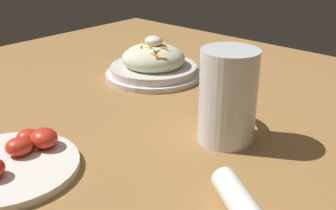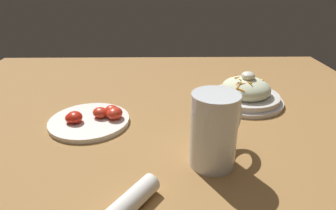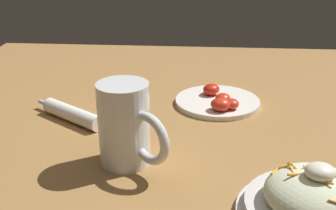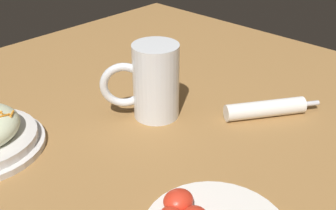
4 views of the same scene
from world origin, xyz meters
name	(u,v)px [view 4 (image 4 of 4)]	position (x,y,z in m)	size (l,w,h in m)	color
ground_plane	(160,163)	(0.00, 0.00, 0.00)	(1.43, 1.43, 0.00)	#9E703D
beer_mug	(154,86)	(0.11, 0.12, 0.07)	(0.14, 0.13, 0.16)	white
napkin_roll	(266,109)	(0.27, -0.05, 0.02)	(0.18, 0.13, 0.03)	white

